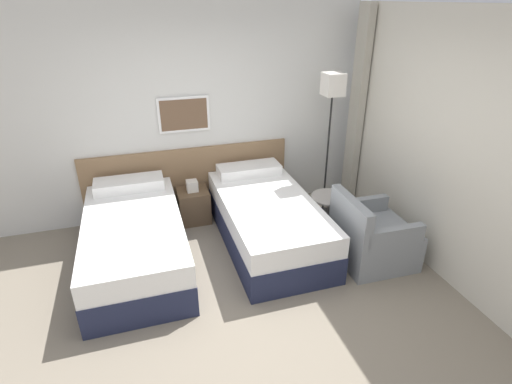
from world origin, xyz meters
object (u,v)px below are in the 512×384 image
at_px(bed_near_window, 267,220).
at_px(floor_lamp, 332,98).
at_px(bed_near_door, 135,240).
at_px(side_table, 329,208).
at_px(nightstand, 194,205).
at_px(armchair, 372,239).

bearing_deg(bed_near_window, floor_lamp, 24.68).
xyz_separation_m(bed_near_door, side_table, (2.29, -0.09, 0.08)).
relative_size(bed_near_door, nightstand, 3.56).
distance_m(bed_near_window, nightstand, 1.08).
height_order(nightstand, side_table, nightstand).
bearing_deg(armchair, side_table, 20.58).
bearing_deg(side_table, armchair, -70.73).
bearing_deg(nightstand, floor_lamp, -10.57).
distance_m(bed_near_door, nightstand, 1.08).
xyz_separation_m(bed_near_window, floor_lamp, (0.97, 0.44, 1.29)).
bearing_deg(bed_near_door, nightstand, 45.16).
height_order(bed_near_door, nightstand, bed_near_door).
distance_m(nightstand, floor_lamp, 2.22).
bearing_deg(floor_lamp, bed_near_door, -169.89).
xyz_separation_m(nightstand, floor_lamp, (1.73, -0.32, 1.36)).
distance_m(floor_lamp, side_table, 1.34).
xyz_separation_m(bed_near_door, armchair, (2.51, -0.71, -0.02)).
xyz_separation_m(floor_lamp, side_table, (-0.20, -0.53, -1.21)).
relative_size(bed_near_door, floor_lamp, 1.08).
distance_m(nightstand, armchair, 2.29).
bearing_deg(bed_near_door, bed_near_window, 0.00).
distance_m(bed_near_door, bed_near_window, 1.52).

